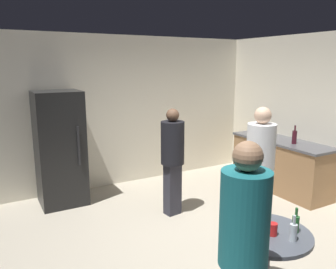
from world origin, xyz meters
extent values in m
cube|color=#B2A893|center=(0.00, 0.00, -0.05)|extent=(5.20, 5.20, 0.10)
cube|color=silver|center=(0.00, 2.63, 1.35)|extent=(5.32, 0.06, 2.70)
cube|color=black|center=(-1.24, 2.20, 0.90)|extent=(0.70, 0.65, 1.80)
cube|color=#262628|center=(-1.03, 1.86, 0.99)|extent=(0.03, 0.03, 0.60)
cube|color=olive|center=(2.28, 0.93, 0.43)|extent=(0.60, 1.83, 0.86)
cube|color=#4C4C51|center=(2.28, 0.93, 0.88)|extent=(0.64, 1.87, 0.04)
cylinder|color=#B2B2B7|center=(2.23, 1.39, 0.97)|extent=(0.17, 0.17, 0.14)
sphere|color=black|center=(2.23, 1.39, 1.06)|extent=(0.04, 0.04, 0.04)
cone|color=#B2B2B7|center=(2.35, 1.39, 0.98)|extent=(0.09, 0.04, 0.06)
cylinder|color=#3F141E|center=(2.23, 0.63, 1.01)|extent=(0.08, 0.08, 0.22)
cylinder|color=#3F141E|center=(2.23, 0.63, 1.17)|extent=(0.03, 0.03, 0.09)
cylinder|color=#4C515B|center=(-0.14, -1.11, 0.72)|extent=(0.80, 0.80, 0.03)
cylinder|color=#8C5919|center=(-0.38, -1.11, 0.81)|extent=(0.06, 0.06, 0.15)
cylinder|color=#8C5919|center=(-0.38, -1.11, 0.93)|extent=(0.02, 0.02, 0.08)
cylinder|color=#593314|center=(-0.02, -0.95, 0.81)|extent=(0.06, 0.06, 0.15)
cylinder|color=#593314|center=(-0.02, -0.95, 0.93)|extent=(0.02, 0.02, 0.08)
cylinder|color=#26662D|center=(0.08, -1.24, 0.81)|extent=(0.06, 0.06, 0.15)
cylinder|color=#26662D|center=(0.08, -1.24, 0.93)|extent=(0.02, 0.02, 0.08)
cylinder|color=silver|center=(-0.06, -1.33, 0.81)|extent=(0.06, 0.06, 0.15)
cylinder|color=silver|center=(-0.06, -1.33, 0.93)|extent=(0.02, 0.02, 0.08)
cylinder|color=red|center=(-0.14, -1.18, 0.79)|extent=(0.08, 0.08, 0.11)
cube|color=#2D2D38|center=(0.10, 0.98, 0.39)|extent=(0.24, 0.20, 0.78)
cylinder|color=black|center=(0.10, 0.98, 1.09)|extent=(0.38, 0.38, 0.62)
sphere|color=brown|center=(0.10, 0.98, 1.49)|extent=(0.19, 0.19, 0.19)
cube|color=#2D2D38|center=(0.61, -0.24, 0.42)|extent=(0.28, 0.26, 0.84)
cylinder|color=white|center=(0.61, -0.24, 1.18)|extent=(0.47, 0.47, 0.67)
sphere|color=#D8AD8C|center=(0.61, -0.24, 1.61)|extent=(0.20, 0.20, 0.20)
cylinder|color=#1E727A|center=(-0.78, -1.50, 1.18)|extent=(0.37, 0.37, 0.67)
sphere|color=tan|center=(-0.78, -1.50, 1.62)|extent=(0.20, 0.20, 0.20)
camera|label=1|loc=(-2.25, -3.07, 2.20)|focal=35.82mm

